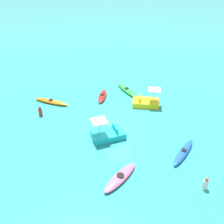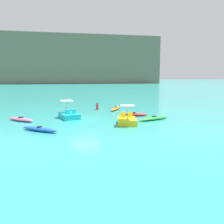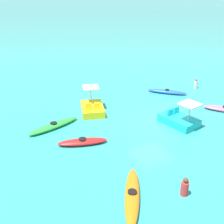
% 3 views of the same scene
% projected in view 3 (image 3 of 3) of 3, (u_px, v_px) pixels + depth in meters
% --- Properties ---
extents(ground_plane, '(600.00, 600.00, 0.00)m').
position_uv_depth(ground_plane, '(152.00, 123.00, 17.53)').
color(ground_plane, teal).
extents(kayak_orange, '(2.40, 3.36, 0.37)m').
position_uv_depth(kayak_orange, '(132.00, 195.00, 11.12)').
color(kayak_orange, orange).
rests_on(kayak_orange, ground_plane).
extents(kayak_green, '(3.57, 1.67, 0.37)m').
position_uv_depth(kayak_green, '(54.00, 126.00, 16.81)').
color(kayak_green, green).
rests_on(kayak_green, ground_plane).
extents(kayak_blue, '(2.70, 2.68, 0.37)m').
position_uv_depth(kayak_blue, '(167.00, 92.00, 22.39)').
color(kayak_blue, blue).
rests_on(kayak_blue, ground_plane).
extents(kayak_red, '(2.86, 1.45, 0.37)m').
position_uv_depth(kayak_red, '(83.00, 142.00, 15.03)').
color(kayak_red, red).
rests_on(kayak_red, ground_plane).
extents(pedal_boat_yellow, '(2.13, 2.73, 1.68)m').
position_uv_depth(pedal_boat_yellow, '(92.00, 108.00, 18.93)').
color(pedal_boat_yellow, yellow).
rests_on(pedal_boat_yellow, ground_plane).
extents(pedal_boat_cyan, '(1.93, 2.65, 1.68)m').
position_uv_depth(pedal_boat_cyan, '(179.00, 119.00, 17.22)').
color(pedal_boat_cyan, '#19B7C6').
rests_on(pedal_boat_cyan, ground_plane).
extents(person_near_shore, '(0.34, 0.34, 0.88)m').
position_uv_depth(person_near_shore, '(185.00, 187.00, 11.23)').
color(person_near_shore, red).
rests_on(person_near_shore, ground_plane).
extents(person_by_kayaks, '(0.43, 0.43, 0.88)m').
position_uv_depth(person_by_kayaks, '(196.00, 84.00, 23.50)').
color(person_by_kayaks, silver).
rests_on(person_by_kayaks, ground_plane).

